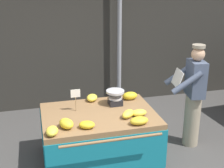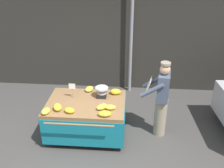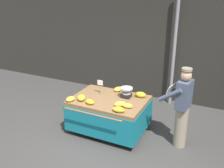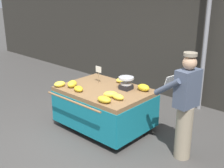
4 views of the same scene
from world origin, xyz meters
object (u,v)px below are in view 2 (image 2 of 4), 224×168
Objects in this scene: banana_bunch_0 at (115,92)px; banana_bunch_2 at (46,111)px; weighing_scale at (102,92)px; banana_bunch_6 at (57,107)px; banana_bunch_1 at (69,110)px; banana_bunch_3 at (102,107)px; street_pole at (131,39)px; banana_cart at (86,111)px; vendor_person at (161,100)px; price_sign at (72,88)px; banana_bunch_7 at (105,114)px; banana_bunch_5 at (89,89)px; banana_bunch_4 at (110,107)px.

banana_bunch_2 is (-1.31, -0.87, -0.01)m from banana_bunch_0.
weighing_scale is 1.01m from banana_bunch_6.
banana_bunch_3 is (0.62, 0.17, 0.00)m from banana_bunch_1.
banana_bunch_1 is at bearing -114.59° from street_pole.
vendor_person reaches higher than banana_cart.
banana_bunch_1 is (-0.56, -0.66, -0.07)m from weighing_scale.
price_sign is 1.62× the size of banana_bunch_1.
banana_bunch_1 is at bearing -136.53° from banana_bunch_0.
banana_bunch_7 is (-0.45, -2.58, -0.70)m from street_pole.
banana_bunch_1 is at bearing -105.08° from banana_bunch_5.
banana_bunch_3 is 0.25m from banana_bunch_7.
banana_bunch_5 is at bearing 141.74° from weighing_scale.
weighing_scale is at bearing 7.80° from price_sign.
banana_bunch_1 is 0.70m from banana_bunch_7.
weighing_scale is 0.16× the size of vendor_person.
banana_bunch_7 is (-0.15, -0.87, -0.01)m from banana_bunch_0.
price_sign is 0.96m from banana_bunch_4.
banana_bunch_6 is (-0.82, -0.59, -0.05)m from weighing_scale.
banana_bunch_4 is 0.95× the size of banana_bunch_6.
banana_bunch_1 is 0.65m from banana_bunch_3.
banana_cart is 0.77m from banana_bunch_0.
banana_bunch_1 is 0.87× the size of banana_bunch_3.
banana_cart is 7.93× the size of banana_bunch_1.
weighing_scale is 1.09× the size of banana_bunch_7.
banana_bunch_6 is at bearing -121.07° from banana_bunch_5.
banana_bunch_0 reaches higher than banana_cart.
banana_bunch_3 is at bearing -178.11° from banana_bunch_4.
weighing_scale reaches higher than banana_bunch_7.
banana_bunch_5 is at bearing 74.92° from banana_bunch_1.
banana_bunch_2 is 0.87× the size of banana_bunch_7.
weighing_scale is 1.33× the size of banana_bunch_1.
banana_bunch_3 is at bearing 6.53° from banana_bunch_6.
banana_bunch_1 is at bearing 8.23° from banana_bunch_2.
street_pole reaches higher than banana_bunch_5.
weighing_scale reaches higher than banana_bunch_3.
banana_bunch_7 reaches higher than banana_bunch_4.
vendor_person is at bearing -71.06° from street_pole.
street_pole is 9.20× the size of price_sign.
banana_bunch_4 is at bearing 70.67° from banana_bunch_7.
banana_bunch_0 reaches higher than banana_bunch_2.
banana_bunch_3 is (-0.23, -0.63, -0.01)m from banana_bunch_0.
price_sign is 0.81m from banana_bunch_3.
banana_bunch_2 is 1.00× the size of banana_bunch_4.
street_pole is at bearing 81.13° from banana_bunch_4.
banana_bunch_1 is (-1.15, -2.52, -0.71)m from street_pole.
banana_bunch_6 reaches higher than banana_bunch_2.
banana_bunch_3 is at bearing -163.34° from vendor_person.
price_sign is at bearing -165.79° from banana_bunch_0.
banana_bunch_5 is 0.14× the size of vendor_person.
banana_bunch_7 is (0.70, -0.06, 0.00)m from banana_bunch_1.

